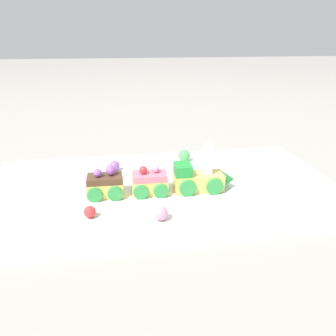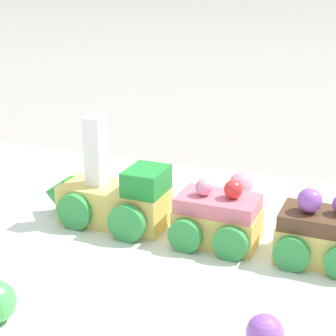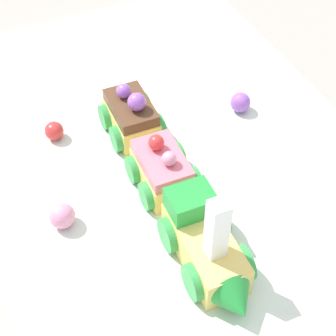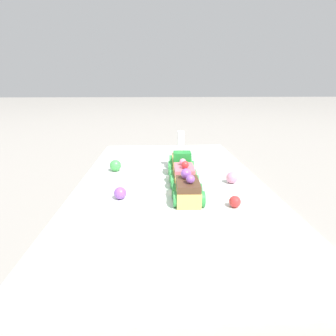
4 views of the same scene
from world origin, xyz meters
The scene contains 9 objects.
ground_plane centered at (0.00, 0.00, 0.00)m, with size 10.00×10.00×0.00m, color gray.
display_board centered at (0.00, 0.00, 0.01)m, with size 0.80×0.45×0.01m, color silver.
cake_train_locomotive centered at (0.09, -0.03, 0.04)m, with size 0.14×0.07×0.11m.
cake_car_strawberry centered at (-0.03, -0.03, 0.03)m, with size 0.08×0.06×0.06m.
cake_car_chocolate centered at (-0.12, -0.03, 0.04)m, with size 0.08×0.06×0.07m.
gumball_red centered at (-0.15, -0.12, 0.02)m, with size 0.02×0.02×0.02m, color red.
gumball_green centered at (0.08, 0.15, 0.03)m, with size 0.03×0.03×0.03m, color #4CBC56.
gumball_purple centered at (-0.10, 0.11, 0.02)m, with size 0.03×0.03×0.03m, color #9956C6.
gumball_pink centered at (-0.02, -0.15, 0.03)m, with size 0.03×0.03×0.03m, color pink.
Camera 4 is at (-0.61, 0.04, 0.24)m, focal length 28.00 mm.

